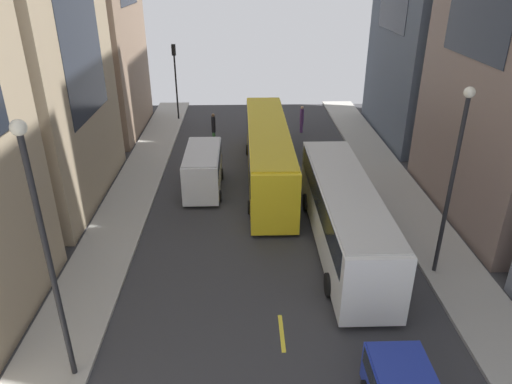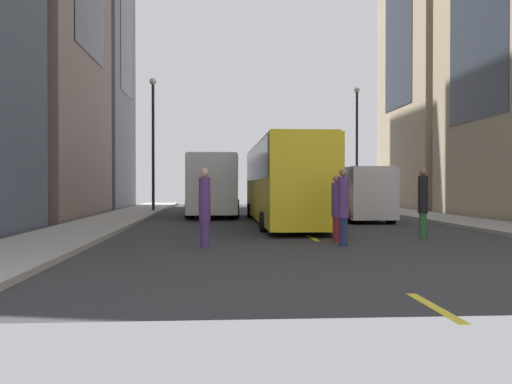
{
  "view_description": "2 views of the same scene",
  "coord_description": "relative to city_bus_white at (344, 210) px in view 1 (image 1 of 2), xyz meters",
  "views": [
    {
      "loc": [
        1.38,
        24.09,
        12.56
      ],
      "look_at": [
        0.75,
        3.0,
        2.3
      ],
      "focal_mm": 32.98,
      "sensor_mm": 36.0,
      "label": 1
    },
    {
      "loc": [
        -3.09,
        -28.85,
        1.76
      ],
      "look_at": [
        -0.98,
        2.62,
        1.35
      ],
      "focal_mm": 39.6,
      "sensor_mm": 36.0,
      "label": 2
    }
  ],
  "objects": [
    {
      "name": "lane_stripe_1",
      "position": [
        3.41,
        -14.99,
        -2.0
      ],
      "size": [
        0.16,
        2.0,
        0.01
      ],
      "primitive_type": "cube",
      "color": "yellow",
      "rests_on": "ground"
    },
    {
      "name": "streetlamp_near",
      "position": [
        -3.75,
        2.37,
        3.12
      ],
      "size": [
        0.44,
        0.44,
        8.29
      ],
      "color": "black",
      "rests_on": "ground"
    },
    {
      "name": "lane_stripe_2",
      "position": [
        3.41,
        -4.49,
        -2.0
      ],
      "size": [
        0.16,
        2.0,
        0.01
      ],
      "primitive_type": "cube",
      "color": "yellow",
      "rests_on": "ground"
    },
    {
      "name": "pedestrian_waiting_curb",
      "position": [
        3.96,
        -16.18,
        -0.91
      ],
      "size": [
        0.32,
        0.32,
        2.05
      ],
      "rotation": [
        0.0,
        0.0,
        5.27
      ],
      "color": "maroon",
      "rests_on": "ground"
    },
    {
      "name": "sidewalk_west",
      "position": [
        -4.69,
        -4.49,
        -1.93
      ],
      "size": [
        2.87,
        44.0,
        0.15
      ],
      "primitive_type": "cube",
      "color": "#9E9B93",
      "rests_on": "ground"
    },
    {
      "name": "ground_plane",
      "position": [
        3.41,
        -4.49,
        -2.01
      ],
      "size": [
        43.06,
        43.06,
        0.0
      ],
      "primitive_type": "plane",
      "color": "#333335"
    },
    {
      "name": "streetlamp_far",
      "position": [
        10.57,
        7.83,
        3.4
      ],
      "size": [
        0.44,
        0.44,
        8.84
      ],
      "color": "black",
      "rests_on": "ground"
    },
    {
      "name": "traffic_light_near_corner",
      "position": [
        10.47,
        -21.1,
        2.55
      ],
      "size": [
        0.32,
        0.44,
        6.4
      ],
      "color": "black",
      "rests_on": "ground"
    },
    {
      "name": "streetcar_yellow",
      "position": [
        3.21,
        -7.98,
        0.12
      ],
      "size": [
        2.7,
        14.47,
        3.59
      ],
      "color": "yellow",
      "rests_on": "ground"
    },
    {
      "name": "lane_stripe_0",
      "position": [
        3.41,
        -25.49,
        -2.0
      ],
      "size": [
        0.16,
        2.0,
        0.01
      ],
      "primitive_type": "cube",
      "color": "yellow",
      "rests_on": "ground"
    },
    {
      "name": "pedestrian_crossing_mid",
      "position": [
        3.9,
        -17.39,
        -0.82
      ],
      "size": [
        0.33,
        0.33,
        2.23
      ],
      "rotation": [
        0.0,
        0.0,
        3.82
      ],
      "color": "navy",
      "rests_on": "ground"
    },
    {
      "name": "pedestrian_crossing_near",
      "position": [
        7.03,
        -15.26,
        -0.77
      ],
      "size": [
        0.32,
        0.32,
        2.3
      ],
      "rotation": [
        0.0,
        0.0,
        0.85
      ],
      "color": "#336B38",
      "rests_on": "ground"
    },
    {
      "name": "delivery_van_white",
      "position": [
        7.21,
        -6.61,
        -0.5
      ],
      "size": [
        2.25,
        5.17,
        2.58
      ],
      "color": "white",
      "rests_on": "ground"
    },
    {
      "name": "lane_stripe_3",
      "position": [
        3.41,
        6.01,
        -2.0
      ],
      "size": [
        0.16,
        2.0,
        0.01
      ],
      "primitive_type": "cube",
      "color": "yellow",
      "rests_on": "ground"
    },
    {
      "name": "sidewalk_east",
      "position": [
        11.5,
        -4.49,
        -1.93
      ],
      "size": [
        2.87,
        44.0,
        0.15
      ],
      "primitive_type": "cube",
      "color": "#9E9B93",
      "rests_on": "ground"
    },
    {
      "name": "pedestrian_walking_far",
      "position": [
        -0.06,
        -17.43,
        -0.82
      ],
      "size": [
        0.32,
        0.32,
        2.22
      ],
      "rotation": [
        0.0,
        0.0,
        1.61
      ],
      "color": "#593372",
      "rests_on": "ground"
    },
    {
      "name": "city_bus_white",
      "position": [
        0.0,
        0.0,
        0.0
      ],
      "size": [
        2.8,
        12.15,
        3.35
      ],
      "color": "silver",
      "rests_on": "ground"
    }
  ]
}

